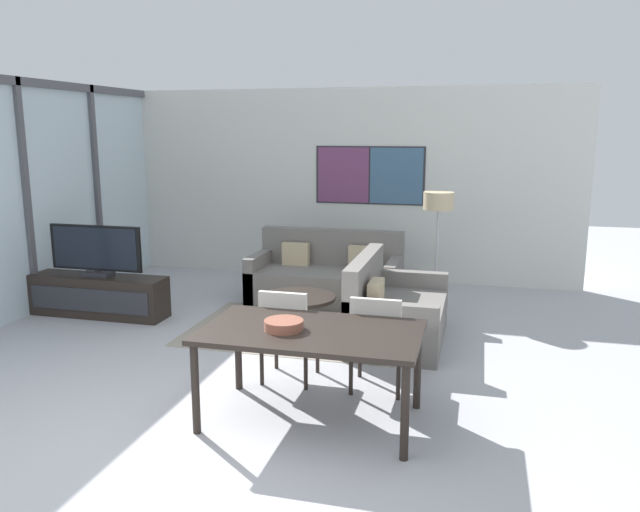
# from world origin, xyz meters

# --- Properties ---
(ground_plane) EXTENTS (24.00, 24.00, 0.00)m
(ground_plane) POSITION_xyz_m (0.00, 0.00, 0.00)
(ground_plane) COLOR #B2B2B7
(wall_back) EXTENTS (7.18, 0.09, 2.80)m
(wall_back) POSITION_xyz_m (0.02, 5.62, 1.41)
(wall_back) COLOR silver
(wall_back) RESTS_ON ground_plane
(window_wall_left) EXTENTS (0.07, 5.62, 2.80)m
(window_wall_left) POSITION_xyz_m (-3.08, 2.81, 1.53)
(window_wall_left) COLOR silver
(window_wall_left) RESTS_ON ground_plane
(area_rug) EXTENTS (2.40, 1.74, 0.01)m
(area_rug) POSITION_xyz_m (0.24, 2.97, 0.00)
(area_rug) COLOR gray
(area_rug) RESTS_ON ground_plane
(tv_console) EXTENTS (1.68, 0.42, 0.49)m
(tv_console) POSITION_xyz_m (-2.24, 2.90, 0.25)
(tv_console) COLOR black
(tv_console) RESTS_ON ground_plane
(television) EXTENTS (1.18, 0.20, 0.61)m
(television) POSITION_xyz_m (-2.24, 2.90, 0.80)
(television) COLOR #2D2D33
(television) RESTS_ON tv_console
(sofa_main) EXTENTS (1.93, 0.92, 0.90)m
(sofa_main) POSITION_xyz_m (0.24, 4.29, 0.28)
(sofa_main) COLOR slate
(sofa_main) RESTS_ON ground_plane
(sofa_side) EXTENTS (0.92, 1.54, 0.90)m
(sofa_side) POSITION_xyz_m (1.29, 2.91, 0.28)
(sofa_side) COLOR slate
(sofa_side) RESTS_ON ground_plane
(coffee_table) EXTENTS (0.83, 0.83, 0.40)m
(coffee_table) POSITION_xyz_m (0.24, 2.97, 0.30)
(coffee_table) COLOR black
(coffee_table) RESTS_ON ground_plane
(dining_table) EXTENTS (1.65, 0.95, 0.73)m
(dining_table) POSITION_xyz_m (0.96, 0.88, 0.66)
(dining_table) COLOR black
(dining_table) RESTS_ON ground_plane
(dining_chair_left) EXTENTS (0.46, 0.46, 0.85)m
(dining_chair_left) POSITION_xyz_m (0.56, 1.55, 0.49)
(dining_chair_left) COLOR beige
(dining_chair_left) RESTS_ON ground_plane
(dining_chair_centre) EXTENTS (0.46, 0.46, 0.85)m
(dining_chair_centre) POSITION_xyz_m (1.36, 1.54, 0.49)
(dining_chair_centre) COLOR beige
(dining_chair_centre) RESTS_ON ground_plane
(fruit_bowl) EXTENTS (0.30, 0.30, 0.07)m
(fruit_bowl) POSITION_xyz_m (0.76, 0.83, 0.77)
(fruit_bowl) COLOR #995642
(fruit_bowl) RESTS_ON dining_table
(floor_lamp) EXTENTS (0.38, 0.38, 1.45)m
(floor_lamp) POSITION_xyz_m (1.64, 4.39, 1.24)
(floor_lamp) COLOR #2D2D33
(floor_lamp) RESTS_ON ground_plane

